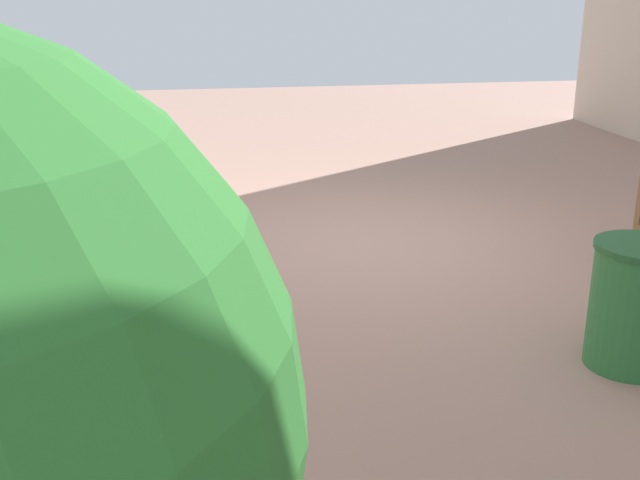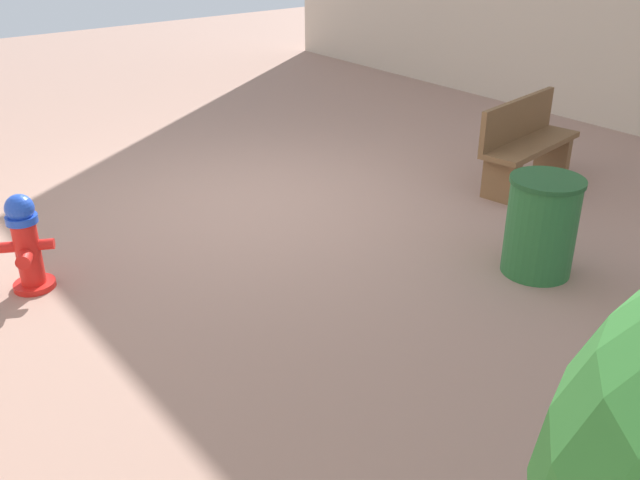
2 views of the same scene
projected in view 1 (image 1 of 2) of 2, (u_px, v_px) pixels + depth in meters
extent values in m
plane|color=#9E7A6B|center=(377.00, 242.00, 7.55)|extent=(23.40, 23.40, 0.00)
cylinder|color=red|center=(117.00, 270.00, 6.75)|extent=(0.33, 0.33, 0.05)
cylinder|color=red|center=(115.00, 239.00, 6.66)|extent=(0.20, 0.20, 0.53)
cylinder|color=blue|center=(112.00, 206.00, 6.56)|extent=(0.24, 0.24, 0.06)
sphere|color=blue|center=(111.00, 195.00, 6.53)|extent=(0.22, 0.22, 0.22)
cylinder|color=red|center=(129.00, 233.00, 6.60)|extent=(0.16, 0.14, 0.09)
cylinder|color=red|center=(99.00, 230.00, 6.68)|extent=(0.16, 0.14, 0.09)
cylinder|color=red|center=(104.00, 242.00, 6.51)|extent=(0.17, 0.18, 0.11)
cylinder|color=#266633|center=(635.00, 308.00, 5.02)|extent=(0.58, 0.58, 0.81)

